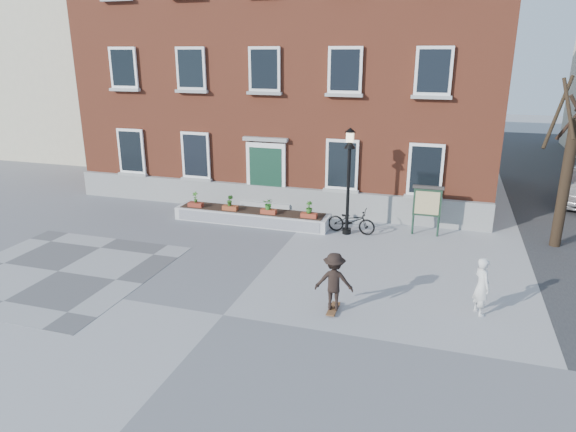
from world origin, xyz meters
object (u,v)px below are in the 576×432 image
(bicycle, at_px, (351,221))
(bystander, at_px, (482,286))
(notice_board, at_px, (427,202))
(skateboarder, at_px, (334,281))
(lamp_post, at_px, (349,167))

(bicycle, height_order, bystander, bystander)
(bystander, bearing_deg, notice_board, -11.00)
(bicycle, distance_m, notice_board, 2.81)
(bystander, bearing_deg, bicycle, 12.68)
(notice_board, xyz_separation_m, skateboarder, (-1.95, -6.69, -0.42))
(bystander, relative_size, skateboarder, 0.96)
(notice_board, relative_size, skateboarder, 1.16)
(notice_board, distance_m, skateboarder, 6.98)
(notice_board, bearing_deg, bystander, -73.72)
(bystander, xyz_separation_m, lamp_post, (-4.45, 5.01, 1.77))
(bystander, xyz_separation_m, notice_board, (-1.67, 5.70, 0.49))
(bicycle, xyz_separation_m, bystander, (4.31, -5.14, 0.30))
(bicycle, xyz_separation_m, lamp_post, (-0.14, -0.12, 2.07))
(notice_board, bearing_deg, bicycle, -167.93)
(bystander, distance_m, notice_board, 5.96)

